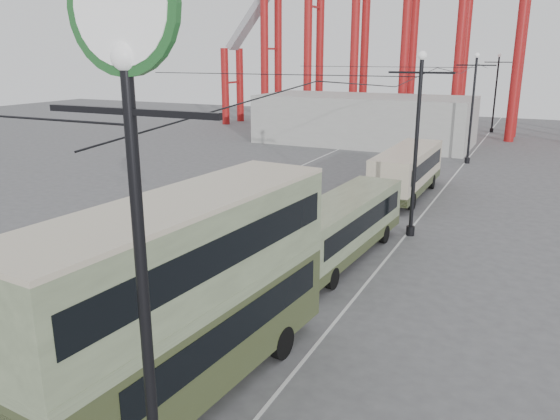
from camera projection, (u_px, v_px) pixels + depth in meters
The scene contains 11 objects.
ground at pixel (68, 390), 15.40m from camera, with size 160.00×160.00×0.00m, color #505153.
road_markings at pixel (309, 212), 32.83m from camera, with size 12.52×120.00×0.01m.
lamp_post_near at pixel (132, 141), 8.31m from camera, with size 3.20×0.44×10.80m.
lamp_post_mid at pixel (416, 147), 27.38m from camera, with size 3.20×0.44×9.32m.
lamp_post_far at pixel (472, 109), 46.45m from camera, with size 3.20×0.44×9.32m.
lamp_post_distant at pixel (495, 93), 65.51m from camera, with size 3.20×0.44×9.32m.
fairground_shed at pixel (364, 120), 57.95m from camera, with size 22.00×10.00×5.00m, color #9F9E9A.
double_decker_bus at pixel (186, 290), 14.34m from camera, with size 3.52×10.71×5.65m.
single_decker_green at pixel (342, 225), 24.99m from camera, with size 2.94×10.23×2.86m.
single_decker_cream at pixel (407, 170), 36.14m from camera, with size 2.65×10.17×3.16m.
pedestrian at pixel (257, 294), 19.31m from camera, with size 0.70×0.46×1.92m, color black.
Camera 1 is at (11.23, -9.48, 9.12)m, focal length 35.00 mm.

